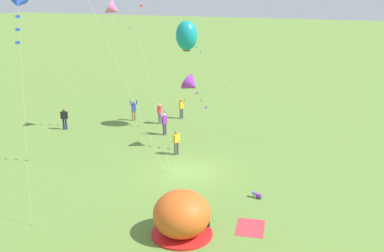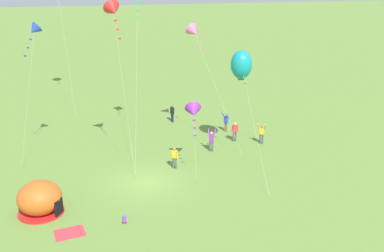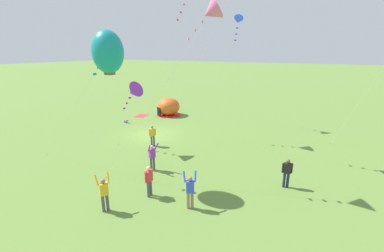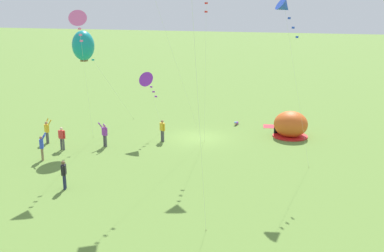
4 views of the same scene
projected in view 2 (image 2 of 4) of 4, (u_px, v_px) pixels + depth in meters
name	position (u px, v px, depth m)	size (l,w,h in m)	color
ground_plane	(147.00, 182.00, 31.83)	(300.00, 300.00, 0.00)	olive
popup_tent	(40.00, 198.00, 27.59)	(2.81, 2.81, 2.10)	#D8591E
picnic_blanket	(70.00, 233.00, 25.79)	(1.70, 1.30, 0.01)	#CC333D
toddler_crawling	(125.00, 219.00, 26.89)	(0.31, 0.55, 0.32)	purple
person_with_toddler	(235.00, 131.00, 38.93)	(0.59, 0.24, 1.72)	#4C4C51
person_arms_raised	(262.00, 133.00, 38.37)	(0.72, 0.66, 1.89)	#4C4C51
person_center_field	(211.00, 140.00, 36.83)	(0.71, 0.62, 1.89)	#4C4C51
person_watching_sky	(172.00, 113.00, 43.73)	(0.37, 0.55, 1.72)	#1E2347
person_flying_kite	(226.00, 122.00, 41.12)	(0.66, 0.72, 1.89)	#8C7251
person_strolling	(175.00, 157.00, 33.68)	(0.51, 0.41, 1.72)	#4C4C51
kite_purple	(193.00, 112.00, 32.22)	(1.34, 2.93, 5.33)	silver
kite_pink	(194.00, 32.00, 37.18)	(3.61, 6.35, 10.01)	silver
kite_red	(113.00, 10.00, 30.33)	(1.51, 3.01, 12.35)	silver
kite_blue	(34.00, 30.00, 31.87)	(2.66, 1.82, 10.74)	silver
kite_teal	(241.00, 65.00, 34.16)	(1.64, 8.28, 8.49)	silver
kite_green	(137.00, 4.00, 34.98)	(1.93, 7.27, 12.48)	silver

